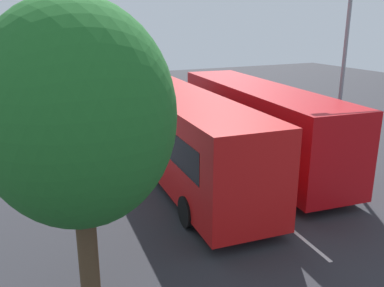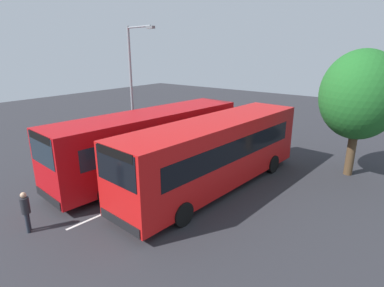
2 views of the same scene
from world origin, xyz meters
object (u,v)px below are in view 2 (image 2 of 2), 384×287
at_px(bus_far_left, 151,141).
at_px(pedestrian, 26,209).
at_px(bus_center_left, 215,152).
at_px(street_lamp, 133,84).
at_px(depot_tree, 360,95).

bearing_deg(bus_far_left, pedestrian, 8.91).
xyz_separation_m(bus_far_left, bus_center_left, (-0.59, 3.77, 0.00)).
xyz_separation_m(bus_far_left, street_lamp, (-1.53, -2.86, 2.67)).
distance_m(bus_center_left, street_lamp, 7.20).
relative_size(street_lamp, depot_tree, 1.18).
xyz_separation_m(pedestrian, street_lamp, (-8.48, -3.25, 3.59)).
distance_m(bus_far_left, depot_tree, 11.05).
height_order(pedestrian, street_lamp, street_lamp).
xyz_separation_m(bus_center_left, pedestrian, (7.54, -3.38, -0.92)).
bearing_deg(depot_tree, bus_far_left, -53.52).
relative_size(bus_center_left, street_lamp, 1.47).
xyz_separation_m(pedestrian, depot_tree, (-13.36, 8.27, 3.39)).
relative_size(pedestrian, street_lamp, 0.21).
height_order(bus_center_left, pedestrian, bus_center_left).
bearing_deg(street_lamp, bus_center_left, 1.05).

